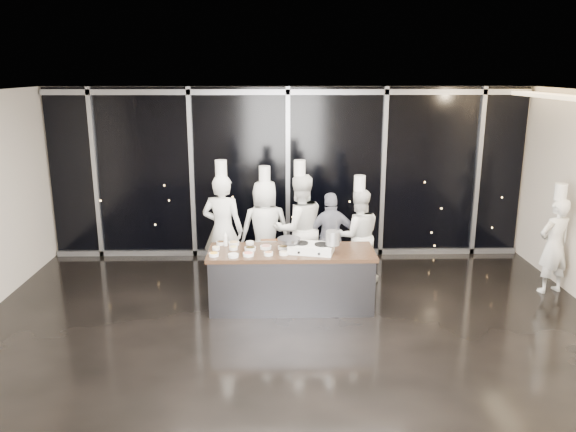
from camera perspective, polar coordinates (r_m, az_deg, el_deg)
name	(u,v)px	position (r m, az deg, el deg)	size (l,w,h in m)	color
ground	(293,334)	(7.83, 0.51, -11.86)	(9.00, 9.00, 0.00)	black
room_shell	(307,171)	(7.12, 1.97, 4.55)	(9.02, 7.02, 3.21)	beige
window_wall	(288,173)	(10.60, -0.02, 4.36)	(8.90, 0.11, 3.20)	black
demo_counter	(291,279)	(8.47, 0.33, -6.39)	(2.46, 0.86, 0.90)	#38383D
stove	(311,248)	(8.23, 2.39, -3.26)	(0.71, 0.53, 0.14)	white
frying_pan	(288,240)	(8.24, 0.04, -2.46)	(0.61, 0.41, 0.06)	gray
stock_pot	(333,238)	(8.12, 4.56, -2.23)	(0.20, 0.20, 0.20)	#AFAFB1
prep_bowls	(250,249)	(8.31, -3.88, -3.38)	(1.38, 0.74, 0.05)	white
squeeze_bottle	(225,239)	(8.56, -6.37, -2.36)	(0.06, 0.06, 0.22)	white
chef_far_left	(223,229)	(9.27, -6.64, -1.37)	(0.76, 0.58, 2.10)	silver
chef_left	(265,229)	(9.53, -2.33, -1.33)	(0.91, 0.65, 1.95)	silver
chef_center	(299,228)	(9.34, 1.16, -1.26)	(1.06, 0.93, 2.08)	silver
guest	(331,238)	(9.38, 4.39, -2.25)	(0.95, 0.51, 1.54)	#121633
chef_right	(358,235)	(9.48, 7.12, -1.93)	(0.82, 0.67, 1.82)	silver
chef_side	(554,244)	(9.88, 25.42, -2.61)	(0.66, 0.53, 1.79)	silver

